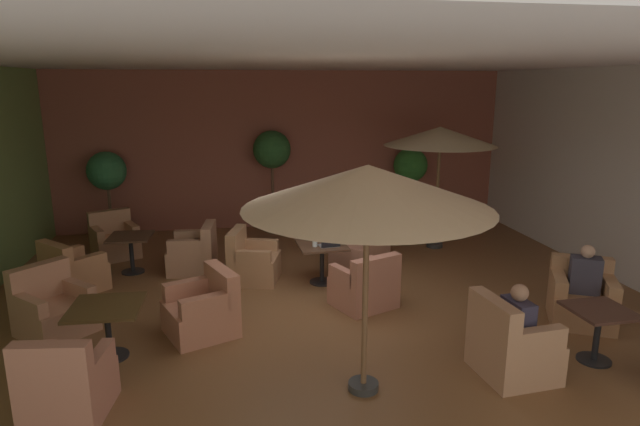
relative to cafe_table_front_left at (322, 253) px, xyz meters
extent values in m
cube|color=brown|center=(-0.15, -1.19, -0.51)|extent=(9.95, 9.93, 0.02)
cube|color=#974F3E|center=(-0.15, 3.74, 1.20)|extent=(9.95, 0.08, 3.41)
cube|color=silver|center=(-0.15, -1.19, 2.93)|extent=(9.95, 9.93, 0.06)
cylinder|color=black|center=(0.00, 0.00, -0.49)|extent=(0.40, 0.40, 0.02)
cylinder|color=black|center=(0.00, 0.00, -0.20)|extent=(0.07, 0.07, 0.61)
cube|color=brown|center=(0.00, 0.00, 0.12)|extent=(0.78, 0.78, 0.03)
cube|color=tan|center=(0.42, -1.01, -0.30)|extent=(1.00, 0.96, 0.41)
cube|color=tan|center=(0.53, -1.27, 0.10)|extent=(0.79, 0.45, 0.40)
cube|color=tan|center=(0.10, -1.10, 0.01)|extent=(0.33, 0.56, 0.21)
cube|color=tan|center=(0.71, -0.85, 0.01)|extent=(0.33, 0.56, 0.21)
cube|color=tan|center=(0.81, 0.74, -0.30)|extent=(1.11, 1.11, 0.41)
cube|color=tan|center=(1.03, 0.94, 0.15)|extent=(0.67, 0.71, 0.48)
cube|color=tan|center=(1.00, 0.46, 0.02)|extent=(0.54, 0.51, 0.22)
cube|color=tan|center=(0.55, 0.95, 0.02)|extent=(0.54, 0.51, 0.22)
cube|color=#B17C53|center=(-1.06, 0.29, -0.29)|extent=(0.92, 0.94, 0.42)
cube|color=#B17C53|center=(-1.34, 0.37, 0.13)|extent=(0.36, 0.78, 0.43)
cube|color=#B17C53|center=(-0.93, 0.59, 0.01)|extent=(0.59, 0.27, 0.18)
cube|color=#B17C53|center=(-1.10, -0.03, 0.01)|extent=(0.59, 0.27, 0.18)
cylinder|color=black|center=(2.65, -3.03, -0.49)|extent=(0.38, 0.38, 0.02)
cylinder|color=black|center=(2.65, -3.03, -0.20)|extent=(0.07, 0.07, 0.61)
cube|color=#4B2C22|center=(2.65, -3.03, 0.12)|extent=(0.67, 0.67, 0.03)
cube|color=tan|center=(3.15, -2.07, -0.29)|extent=(1.06, 1.06, 0.43)
cube|color=tan|center=(3.29, -1.79, 0.13)|extent=(0.77, 0.51, 0.40)
cube|color=tan|center=(3.41, -2.25, 0.03)|extent=(0.43, 0.62, 0.22)
cube|color=tan|center=(2.85, -1.97, 0.03)|extent=(0.43, 0.62, 0.22)
cube|color=tan|center=(1.58, -3.12, -0.28)|extent=(0.82, 0.84, 0.44)
cube|color=tan|center=(1.29, -3.15, 0.18)|extent=(0.23, 0.79, 0.47)
cube|color=tan|center=(1.59, -2.80, 0.06)|extent=(0.60, 0.19, 0.24)
cube|color=tan|center=(1.65, -3.44, 0.06)|extent=(0.60, 0.19, 0.24)
cylinder|color=black|center=(-2.88, -1.95, -0.49)|extent=(0.42, 0.42, 0.02)
cylinder|color=black|center=(-2.88, -1.95, -0.20)|extent=(0.07, 0.07, 0.61)
cube|color=#4F381B|center=(-2.88, -1.95, 0.12)|extent=(0.83, 0.83, 0.03)
cube|color=tan|center=(-3.68, -1.18, -0.30)|extent=(1.10, 1.10, 0.41)
cube|color=tan|center=(-3.89, -0.96, 0.14)|extent=(0.66, 0.67, 0.46)
cube|color=tan|center=(-3.42, -0.98, 0.00)|extent=(0.53, 0.52, 0.19)
cube|color=tan|center=(-3.87, -1.44, 0.00)|extent=(0.53, 0.52, 0.19)
cube|color=#BD755E|center=(-3.03, -3.05, -0.30)|extent=(0.80, 0.84, 0.41)
cube|color=#BD755E|center=(-3.07, -3.34, 0.15)|extent=(0.72, 0.26, 0.48)
cube|color=#BD755E|center=(-3.31, -2.97, 0.02)|extent=(0.20, 0.60, 0.22)
cube|color=#BD755E|center=(-2.74, -3.05, 0.02)|extent=(0.20, 0.60, 0.22)
cube|color=#C07759|center=(-1.86, -1.52, -0.30)|extent=(1.04, 1.03, 0.41)
cube|color=#C07759|center=(-1.57, -1.40, 0.12)|extent=(0.46, 0.79, 0.42)
cube|color=#C07759|center=(-1.77, -1.83, 0.02)|extent=(0.63, 0.37, 0.23)
cube|color=#C07759|center=(-2.02, -1.25, 0.02)|extent=(0.63, 0.37, 0.23)
cylinder|color=black|center=(-3.08, 1.05, -0.49)|extent=(0.38, 0.38, 0.02)
cylinder|color=black|center=(-3.08, 1.05, -0.20)|extent=(0.07, 0.07, 0.61)
cube|color=#472D1E|center=(-3.08, 1.05, 0.12)|extent=(0.72, 0.72, 0.03)
cube|color=tan|center=(-2.08, 0.93, -0.29)|extent=(0.84, 0.81, 0.42)
cube|color=tan|center=(-1.78, 0.90, 0.12)|extent=(0.25, 0.75, 0.40)
cube|color=tan|center=(-2.15, 0.64, 0.03)|extent=(0.60, 0.20, 0.22)
cube|color=tan|center=(-2.09, 1.23, 0.03)|extent=(0.60, 0.20, 0.22)
cube|color=#B57A54|center=(-3.52, 1.96, -0.30)|extent=(0.98, 0.97, 0.40)
cube|color=#B57A54|center=(-3.64, 2.21, 0.11)|extent=(0.74, 0.46, 0.43)
cube|color=#B57A54|center=(-3.22, 2.05, 0.00)|extent=(0.36, 0.57, 0.20)
cube|color=#B57A54|center=(-3.78, 1.79, 0.00)|extent=(0.36, 0.57, 0.20)
cube|color=tan|center=(-3.81, 0.34, -0.29)|extent=(1.06, 1.06, 0.42)
cube|color=tan|center=(-4.01, 0.15, 0.12)|extent=(0.65, 0.67, 0.40)
cube|color=tan|center=(-4.00, 0.60, 0.01)|extent=(0.51, 0.50, 0.18)
cube|color=tan|center=(-3.57, 0.15, 0.01)|extent=(0.51, 0.50, 0.18)
cylinder|color=#2D2D2D|center=(-0.13, -3.14, -0.46)|extent=(0.32, 0.32, 0.08)
cylinder|color=brown|center=(-0.13, -3.14, 0.66)|extent=(0.06, 0.06, 2.33)
cone|color=beige|center=(-0.13, -3.14, 1.66)|extent=(2.44, 2.44, 0.43)
cylinder|color=#2D2D2D|center=(2.54, 1.53, -0.46)|extent=(0.32, 0.32, 0.08)
cylinder|color=brown|center=(2.54, 1.53, 0.64)|extent=(0.06, 0.06, 2.29)
cone|color=beige|center=(2.54, 1.53, 1.66)|extent=(2.12, 2.12, 0.35)
cylinder|color=#362E2F|center=(-3.81, 3.22, -0.32)|extent=(0.47, 0.47, 0.38)
cylinder|color=brown|center=(-3.81, 3.22, 0.23)|extent=(0.06, 0.06, 0.72)
sphere|color=#2C6A3D|center=(-3.81, 3.22, 0.92)|extent=(0.77, 0.77, 0.77)
cylinder|color=#332C36|center=(-0.48, 3.29, -0.31)|extent=(0.32, 0.32, 0.39)
cylinder|color=brown|center=(-0.48, 3.29, 0.41)|extent=(0.06, 0.06, 1.04)
sphere|color=#285627|center=(-0.48, 3.29, 1.27)|extent=(0.80, 0.80, 0.80)
cylinder|color=silver|center=(2.60, 3.28, -0.30)|extent=(0.32, 0.32, 0.41)
cylinder|color=brown|center=(2.60, 3.28, 0.22)|extent=(0.06, 0.06, 0.63)
sphere|color=#30752C|center=(2.60, 3.28, 0.86)|extent=(0.76, 0.76, 0.76)
cube|color=#3B3746|center=(3.15, -2.07, 0.17)|extent=(0.44, 0.38, 0.49)
sphere|color=tan|center=(3.15, -2.07, 0.49)|extent=(0.17, 0.17, 0.17)
cube|color=#342F45|center=(1.58, -3.12, 0.15)|extent=(0.23, 0.41, 0.43)
sphere|color=#AD7A5E|center=(1.58, -3.12, 0.45)|extent=(0.19, 0.19, 0.19)
cylinder|color=silver|center=(-0.13, -0.10, 0.20)|extent=(0.08, 0.08, 0.11)
cube|color=#9EA0A5|center=(0.09, -0.10, 0.15)|extent=(0.34, 0.26, 0.01)
cube|color=black|center=(0.10, -0.21, 0.25)|extent=(0.31, 0.05, 0.19)
camera|label=1|loc=(-1.46, -8.02, 2.62)|focal=30.10mm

